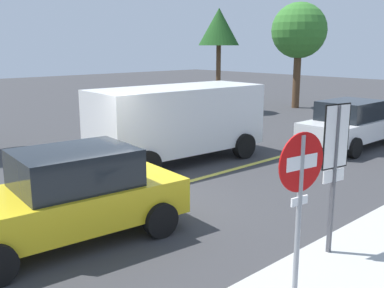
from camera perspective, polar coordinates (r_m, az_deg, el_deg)
ground_plane at (r=10.06m, az=-9.56°, el=-7.25°), size 80.00×80.00×0.00m
lane_marking_centre at (r=11.87m, az=2.64°, el=-3.99°), size 28.00×0.16×0.01m
stop_sign at (r=5.75m, az=13.63°, el=-5.77°), size 0.75×0.14×2.34m
speed_limit_sign at (r=7.11m, az=17.82°, el=-1.15°), size 0.53×0.12×2.52m
white_van at (r=13.08m, az=-1.74°, el=3.23°), size 5.31×2.51×2.20m
car_yellow_mid_road at (r=8.08m, az=-15.56°, el=-6.41°), size 4.27×2.27×1.62m
car_white_crossing at (r=15.99m, az=19.77°, el=2.48°), size 4.33×1.98×1.58m
tree_left_verge at (r=25.28m, az=13.51°, el=13.82°), size 2.96×2.96×5.64m
tree_right_verge at (r=23.09m, az=3.46°, el=14.58°), size 2.05×2.05×5.21m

